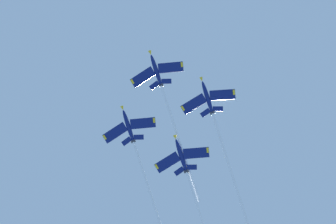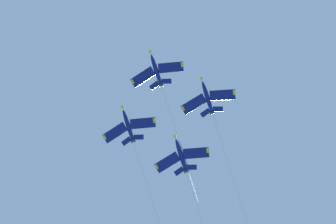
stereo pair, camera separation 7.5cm
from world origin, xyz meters
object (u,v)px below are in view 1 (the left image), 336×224
jet_lead (167,102)px  jet_right_wing (138,155)px  jet_left_wing (219,132)px  jet_slot (188,177)px

jet_lead → jet_right_wing: jet_lead is taller
jet_left_wing → jet_lead: bearing=-93.1°
jet_lead → jet_left_wing: 21.22m
jet_slot → jet_lead: bearing=-48.2°
jet_lead → jet_right_wing: size_ratio=1.07×
jet_left_wing → jet_right_wing: size_ratio=1.02×
jet_slot → jet_left_wing: bearing=4.1°
jet_right_wing → jet_slot: size_ratio=1.08×
jet_left_wing → jet_right_wing: (-21.81, -20.03, 0.06)m
jet_right_wing → jet_slot: 19.44m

